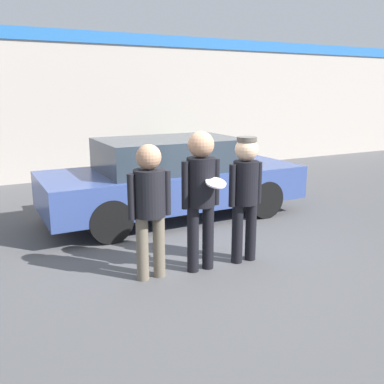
# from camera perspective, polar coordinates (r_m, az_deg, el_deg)

# --- Properties ---
(ground_plane) EXTENTS (56.00, 56.00, 0.00)m
(ground_plane) POSITION_cam_1_polar(r_m,az_deg,el_deg) (6.09, 1.75, -8.63)
(ground_plane) COLOR #4C4C4F
(storefront_building) EXTENTS (24.00, 0.22, 3.74)m
(storefront_building) POSITION_cam_1_polar(r_m,az_deg,el_deg) (11.70, -13.98, 11.16)
(storefront_building) COLOR #B2A89E
(storefront_building) RESTS_ON ground
(person_left) EXTENTS (0.55, 0.38, 1.68)m
(person_left) POSITION_cam_1_polar(r_m,az_deg,el_deg) (5.15, -5.67, -1.06)
(person_left) COLOR #665B4C
(person_left) RESTS_ON ground
(person_middle_with_frisbee) EXTENTS (0.53, 0.56, 1.80)m
(person_middle_with_frisbee) POSITION_cam_1_polar(r_m,az_deg,el_deg) (5.35, 1.20, 0.52)
(person_middle_with_frisbee) COLOR black
(person_middle_with_frisbee) RESTS_ON ground
(person_right) EXTENTS (0.50, 0.33, 1.70)m
(person_right) POSITION_cam_1_polar(r_m,az_deg,el_deg) (5.70, 7.13, 0.51)
(person_right) COLOR black
(person_right) RESTS_ON ground
(parked_car_near) EXTENTS (4.68, 1.87, 1.45)m
(parked_car_near) POSITION_cam_1_polar(r_m,az_deg,el_deg) (7.79, -2.66, 1.96)
(parked_car_near) COLOR #334784
(parked_car_near) RESTS_ON ground
(shrub) EXTENTS (0.92, 0.92, 0.92)m
(shrub) POSITION_cam_1_polar(r_m,az_deg,el_deg) (11.90, -2.95, 4.59)
(shrub) COLOR #387A3D
(shrub) RESTS_ON ground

